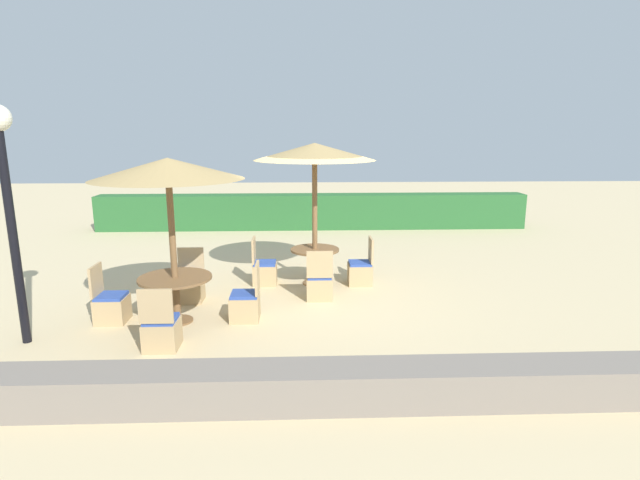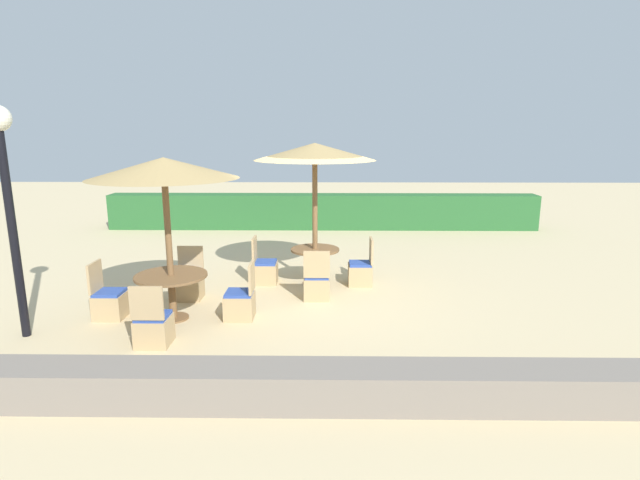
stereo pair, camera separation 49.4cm
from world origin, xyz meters
name	(u,v)px [view 1 (the left image)]	position (x,y,z in m)	size (l,w,h in m)	color
ground_plane	(321,294)	(0.00, 0.00, 0.00)	(40.00, 40.00, 0.00)	#D1BA8C
hedge_row	(313,212)	(0.00, 6.31, 0.53)	(13.00, 0.70, 1.05)	#28602D
stone_border	(335,386)	(0.00, -3.80, 0.23)	(10.00, 0.56, 0.45)	slate
lamp_post	(5,178)	(-4.32, -1.95, 2.35)	(0.36, 0.36, 3.32)	black
parasol_center	(315,153)	(-0.10, 0.67, 2.57)	(2.31, 2.31, 2.75)	brown
round_table_center	(315,257)	(-0.10, 0.67, 0.54)	(0.95, 0.95, 0.71)	brown
patio_chair_center_west	(264,271)	(-1.10, 0.70, 0.26)	(0.46, 0.46, 0.93)	tan
patio_chair_center_east	(361,271)	(0.81, 0.62, 0.26)	(0.46, 0.46, 0.93)	tan
patio_chair_center_south	(319,285)	(-0.04, -0.23, 0.26)	(0.46, 0.46, 0.93)	tan
parasol_front_left	(168,170)	(-2.34, -1.25, 2.41)	(2.27, 2.27, 2.58)	brown
round_table_front_left	(175,286)	(-2.34, -1.25, 0.60)	(1.14, 1.14, 0.74)	brown
patio_chair_front_left_east	(246,304)	(-1.26, -1.20, 0.26)	(0.46, 0.46, 0.93)	tan
patio_chair_front_left_south	(161,331)	(-2.31, -2.25, 0.26)	(0.46, 0.46, 0.93)	tan
patio_chair_front_left_west	(111,306)	(-3.39, -1.21, 0.26)	(0.46, 0.46, 0.93)	tan
patio_chair_front_left_north	(190,287)	(-2.35, -0.26, 0.26)	(0.46, 0.46, 0.93)	tan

